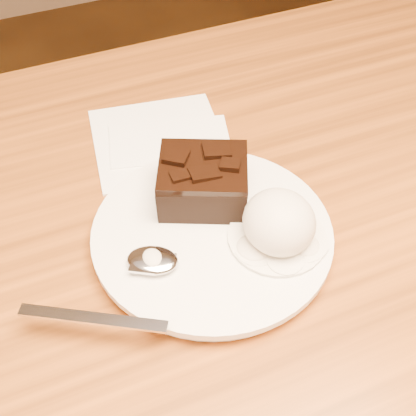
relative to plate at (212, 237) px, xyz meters
name	(u,v)px	position (x,y,z in m)	size (l,w,h in m)	color
plate	(212,237)	(0.00, 0.00, 0.00)	(0.23, 0.23, 0.02)	white
brownie	(203,183)	(0.01, 0.04, 0.03)	(0.08, 0.07, 0.04)	black
ice_cream_scoop	(279,222)	(0.05, -0.03, 0.03)	(0.07, 0.07, 0.06)	silver
melt_puddle	(277,238)	(0.05, -0.03, 0.01)	(0.09, 0.09, 0.00)	silver
spoon	(153,261)	(-0.07, -0.02, 0.01)	(0.03, 0.19, 0.01)	silver
napkin	(159,140)	(0.00, 0.16, -0.01)	(0.15, 0.15, 0.01)	white
crumb_a	(174,257)	(-0.05, -0.02, 0.01)	(0.01, 0.01, 0.00)	black
crumb_b	(309,257)	(0.07, -0.07, 0.01)	(0.01, 0.01, 0.00)	black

